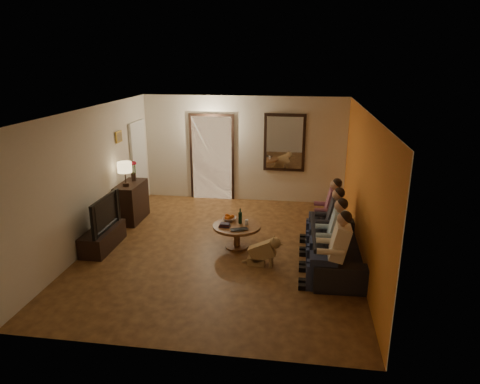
# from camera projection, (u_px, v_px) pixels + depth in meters

# --- Properties ---
(floor) EXTENTS (5.00, 6.00, 0.01)m
(floor) POSITION_uv_depth(u_px,v_px,m) (222.00, 249.00, 8.12)
(floor) COLOR #482913
(floor) RESTS_ON ground
(ceiling) EXTENTS (5.00, 6.00, 0.01)m
(ceiling) POSITION_uv_depth(u_px,v_px,m) (220.00, 111.00, 7.34)
(ceiling) COLOR white
(ceiling) RESTS_ON back_wall
(back_wall) EXTENTS (5.00, 0.02, 2.60)m
(back_wall) POSITION_uv_depth(u_px,v_px,m) (244.00, 149.00, 10.56)
(back_wall) COLOR beige
(back_wall) RESTS_ON floor
(front_wall) EXTENTS (5.00, 0.02, 2.60)m
(front_wall) POSITION_uv_depth(u_px,v_px,m) (173.00, 256.00, 4.90)
(front_wall) COLOR beige
(front_wall) RESTS_ON floor
(left_wall) EXTENTS (0.02, 6.00, 2.60)m
(left_wall) POSITION_uv_depth(u_px,v_px,m) (91.00, 178.00, 8.08)
(left_wall) COLOR beige
(left_wall) RESTS_ON floor
(right_wall) EXTENTS (0.02, 6.00, 2.60)m
(right_wall) POSITION_uv_depth(u_px,v_px,m) (363.00, 189.00, 7.39)
(right_wall) COLOR beige
(right_wall) RESTS_ON floor
(orange_accent) EXTENTS (0.01, 6.00, 2.60)m
(orange_accent) POSITION_uv_depth(u_px,v_px,m) (363.00, 189.00, 7.39)
(orange_accent) COLOR orange
(orange_accent) RESTS_ON right_wall
(kitchen_doorway) EXTENTS (1.00, 0.06, 2.10)m
(kitchen_doorway) POSITION_uv_depth(u_px,v_px,m) (212.00, 158.00, 10.73)
(kitchen_doorway) COLOR #FFE0A5
(kitchen_doorway) RESTS_ON floor
(door_trim) EXTENTS (1.12, 0.04, 2.22)m
(door_trim) POSITION_uv_depth(u_px,v_px,m) (212.00, 158.00, 10.72)
(door_trim) COLOR black
(door_trim) RESTS_ON floor
(fridge_glimpse) EXTENTS (0.45, 0.03, 1.70)m
(fridge_glimpse) POSITION_uv_depth(u_px,v_px,m) (222.00, 164.00, 10.74)
(fridge_glimpse) COLOR silver
(fridge_glimpse) RESTS_ON floor
(mirror_frame) EXTENTS (1.00, 0.05, 1.40)m
(mirror_frame) POSITION_uv_depth(u_px,v_px,m) (284.00, 143.00, 10.33)
(mirror_frame) COLOR black
(mirror_frame) RESTS_ON back_wall
(mirror_glass) EXTENTS (0.86, 0.02, 1.26)m
(mirror_glass) POSITION_uv_depth(u_px,v_px,m) (284.00, 143.00, 10.30)
(mirror_glass) COLOR white
(mirror_glass) RESTS_ON back_wall
(white_door) EXTENTS (0.06, 0.85, 2.04)m
(white_door) POSITION_uv_depth(u_px,v_px,m) (139.00, 163.00, 10.32)
(white_door) COLOR white
(white_door) RESTS_ON floor
(framed_art) EXTENTS (0.03, 0.28, 0.24)m
(framed_art) POSITION_uv_depth(u_px,v_px,m) (119.00, 137.00, 9.13)
(framed_art) COLOR #B28C33
(framed_art) RESTS_ON left_wall
(art_canvas) EXTENTS (0.01, 0.22, 0.18)m
(art_canvas) POSITION_uv_depth(u_px,v_px,m) (119.00, 137.00, 9.13)
(art_canvas) COLOR brown
(art_canvas) RESTS_ON left_wall
(dresser) EXTENTS (0.45, 0.96, 0.85)m
(dresser) POSITION_uv_depth(u_px,v_px,m) (132.00, 202.00, 9.43)
(dresser) COLOR black
(dresser) RESTS_ON floor
(table_lamp) EXTENTS (0.30, 0.30, 0.54)m
(table_lamp) POSITION_uv_depth(u_px,v_px,m) (125.00, 174.00, 9.01)
(table_lamp) COLOR beige
(table_lamp) RESTS_ON dresser
(flower_vase) EXTENTS (0.14, 0.14, 0.44)m
(flower_vase) POSITION_uv_depth(u_px,v_px,m) (133.00, 171.00, 9.44)
(flower_vase) COLOR #B41329
(flower_vase) RESTS_ON dresser
(tv_stand) EXTENTS (0.45, 1.15, 0.38)m
(tv_stand) POSITION_uv_depth(u_px,v_px,m) (103.00, 238.00, 8.11)
(tv_stand) COLOR black
(tv_stand) RESTS_ON floor
(tv) EXTENTS (1.12, 0.15, 0.64)m
(tv) POSITION_uv_depth(u_px,v_px,m) (100.00, 213.00, 7.96)
(tv) COLOR black
(tv) RESTS_ON tv_stand
(sofa) EXTENTS (2.25, 0.93, 0.65)m
(sofa) POSITION_uv_depth(u_px,v_px,m) (336.00, 246.00, 7.46)
(sofa) COLOR black
(sofa) RESTS_ON floor
(person_a) EXTENTS (0.60, 0.40, 1.20)m
(person_a) POSITION_uv_depth(u_px,v_px,m) (335.00, 254.00, 6.54)
(person_a) COLOR tan
(person_a) RESTS_ON sofa
(person_b) EXTENTS (0.60, 0.40, 1.20)m
(person_b) POSITION_uv_depth(u_px,v_px,m) (332.00, 238.00, 7.11)
(person_b) COLOR tan
(person_b) RESTS_ON sofa
(person_c) EXTENTS (0.60, 0.40, 1.20)m
(person_c) POSITION_uv_depth(u_px,v_px,m) (330.00, 225.00, 7.68)
(person_c) COLOR tan
(person_c) RESTS_ON sofa
(person_d) EXTENTS (0.60, 0.40, 1.20)m
(person_d) POSITION_uv_depth(u_px,v_px,m) (329.00, 213.00, 8.24)
(person_d) COLOR tan
(person_d) RESTS_ON sofa
(dog) EXTENTS (0.57, 0.27, 0.56)m
(dog) POSITION_uv_depth(u_px,v_px,m) (262.00, 250.00, 7.41)
(dog) COLOR #A1824A
(dog) RESTS_ON floor
(coffee_table) EXTENTS (1.08, 1.08, 0.45)m
(coffee_table) POSITION_uv_depth(u_px,v_px,m) (237.00, 236.00, 8.13)
(coffee_table) COLOR brown
(coffee_table) RESTS_ON floor
(bowl) EXTENTS (0.26, 0.26, 0.06)m
(bowl) POSITION_uv_depth(u_px,v_px,m) (229.00, 219.00, 8.28)
(bowl) COLOR white
(bowl) RESTS_ON coffee_table
(oranges) EXTENTS (0.20, 0.20, 0.08)m
(oranges) POSITION_uv_depth(u_px,v_px,m) (229.00, 216.00, 8.26)
(oranges) COLOR #D95A12
(oranges) RESTS_ON bowl
(wine_bottle) EXTENTS (0.07, 0.07, 0.31)m
(wine_bottle) POSITION_uv_depth(u_px,v_px,m) (240.00, 216.00, 8.10)
(wine_bottle) COLOR black
(wine_bottle) RESTS_ON coffee_table
(wine_glass) EXTENTS (0.06, 0.06, 0.10)m
(wine_glass) POSITION_uv_depth(u_px,v_px,m) (247.00, 222.00, 8.07)
(wine_glass) COLOR silver
(wine_glass) RESTS_ON coffee_table
(book_stack) EXTENTS (0.20, 0.15, 0.07)m
(book_stack) POSITION_uv_depth(u_px,v_px,m) (224.00, 225.00, 7.99)
(book_stack) COLOR black
(book_stack) RESTS_ON coffee_table
(laptop) EXTENTS (0.39, 0.33, 0.03)m
(laptop) POSITION_uv_depth(u_px,v_px,m) (240.00, 230.00, 7.78)
(laptop) COLOR black
(laptop) RESTS_ON coffee_table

